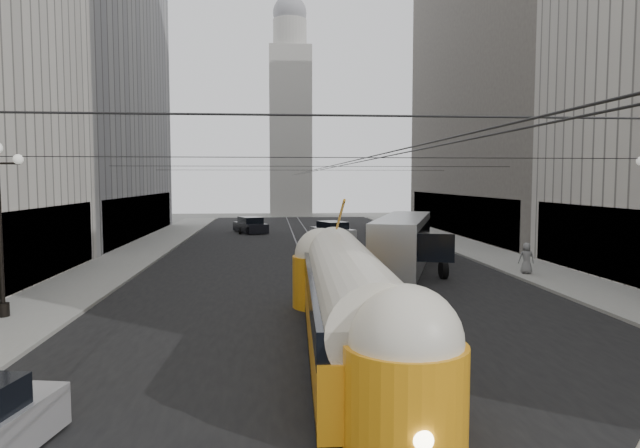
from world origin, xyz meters
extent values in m
cube|color=black|center=(0.00, 32.50, 0.00)|extent=(20.00, 85.00, 0.02)
cube|color=gray|center=(-12.00, 36.00, 0.07)|extent=(4.00, 72.00, 0.15)
cube|color=gray|center=(12.00, 36.00, 0.07)|extent=(4.00, 72.00, 0.15)
cube|color=gray|center=(-0.75, 32.50, 0.00)|extent=(0.12, 85.00, 0.04)
cube|color=gray|center=(0.75, 32.50, 0.00)|extent=(0.12, 85.00, 0.04)
cube|color=black|center=(-14.05, 24.00, 2.00)|extent=(0.10, 18.00, 3.60)
cube|color=#999999|center=(-20.00, 48.00, 14.00)|extent=(12.00, 28.00, 28.00)
cube|color=black|center=(-14.05, 48.00, 2.00)|extent=(0.10, 25.20, 3.60)
cube|color=black|center=(14.05, 22.00, 2.00)|extent=(0.10, 18.00, 3.60)
cube|color=#514C47|center=(20.00, 48.00, 16.00)|extent=(12.00, 32.00, 32.00)
cube|color=black|center=(14.05, 48.00, 2.00)|extent=(0.10, 28.80, 3.60)
cube|color=#B2AFA8|center=(0.00, 80.00, 12.00)|extent=(6.00, 6.00, 24.00)
cylinder|color=#B2AFA8|center=(0.00, 80.00, 26.00)|extent=(4.80, 4.80, 4.00)
sphere|color=gray|center=(0.00, 80.00, 28.96)|extent=(4.80, 4.80, 4.80)
cylinder|color=black|center=(-12.60, 18.00, 3.15)|extent=(0.18, 0.18, 6.00)
cylinder|color=black|center=(-12.60, 18.00, 0.40)|extent=(0.44, 0.44, 0.50)
sphere|color=white|center=(-11.85, 18.00, 5.90)|extent=(0.36, 0.36, 0.36)
cylinder|color=black|center=(0.00, 4.00, 6.00)|extent=(25.00, 0.03, 0.03)
cylinder|color=black|center=(0.00, 18.00, 6.00)|extent=(25.00, 0.03, 0.03)
cylinder|color=black|center=(0.00, 32.00, 6.00)|extent=(25.00, 0.03, 0.03)
cylinder|color=black|center=(0.00, 46.00, 6.00)|extent=(25.00, 0.03, 0.03)
cylinder|color=black|center=(0.00, 36.00, 5.80)|extent=(0.03, 72.00, 0.03)
cylinder|color=black|center=(0.40, 36.00, 5.80)|extent=(0.03, 72.00, 0.03)
cube|color=orange|center=(-0.50, 13.02, 0.95)|extent=(2.85, 12.79, 1.54)
cube|color=black|center=(-0.50, 13.02, 0.23)|extent=(2.84, 12.41, 0.27)
cube|color=black|center=(-0.50, 13.02, 1.95)|extent=(2.86, 12.60, 0.77)
cylinder|color=silver|center=(-0.50, 13.02, 2.22)|extent=(2.57, 12.59, 2.09)
cylinder|color=orange|center=(-0.26, 6.77, 1.04)|extent=(2.36, 2.36, 2.09)
sphere|color=silver|center=(-0.26, 6.77, 2.13)|extent=(2.18, 2.18, 2.18)
cylinder|color=orange|center=(-0.74, 19.27, 1.04)|extent=(2.36, 2.36, 2.09)
sphere|color=silver|center=(-0.74, 19.27, 2.13)|extent=(2.18, 2.18, 2.18)
sphere|color=#FFF2BF|center=(-0.21, 5.62, 0.77)|extent=(0.36, 0.36, 0.36)
cube|color=#AAADAF|center=(4.93, 29.19, 1.53)|extent=(6.15, 11.99, 2.96)
cube|color=black|center=(4.93, 29.19, 2.02)|extent=(6.03, 11.60, 1.08)
cube|color=black|center=(4.93, 23.33, 1.87)|extent=(2.18, 0.83, 1.38)
cylinder|color=black|center=(3.69, 25.23, 0.49)|extent=(0.30, 0.99, 0.99)
cylinder|color=black|center=(6.16, 25.23, 0.49)|extent=(0.30, 0.99, 0.99)
cylinder|color=black|center=(3.69, 33.15, 0.49)|extent=(0.30, 0.99, 0.99)
cylinder|color=black|center=(6.16, 33.15, 0.49)|extent=(0.30, 0.99, 0.99)
cylinder|color=black|center=(-7.49, 7.93, 0.35)|extent=(0.22, 0.70, 0.70)
cube|color=silver|center=(2.50, 45.48, 0.52)|extent=(3.70, 5.34, 0.87)
cube|color=black|center=(2.50, 45.48, 1.15)|extent=(2.66, 3.18, 0.83)
cylinder|color=black|center=(1.59, 43.80, 0.35)|extent=(0.22, 0.70, 0.70)
cylinder|color=black|center=(3.41, 43.80, 0.35)|extent=(0.22, 0.70, 0.70)
cylinder|color=black|center=(1.59, 47.16, 0.35)|extent=(0.22, 0.70, 0.70)
cylinder|color=black|center=(3.41, 47.16, 0.35)|extent=(0.22, 0.70, 0.70)
cube|color=black|center=(-4.84, 52.46, 0.52)|extent=(3.66, 5.31, 0.87)
cube|color=black|center=(-4.84, 52.46, 1.14)|extent=(2.64, 3.16, 0.82)
cylinder|color=black|center=(-5.75, 50.78, 0.35)|extent=(0.22, 0.70, 0.70)
cylinder|color=black|center=(-3.93, 50.78, 0.35)|extent=(0.22, 0.70, 0.70)
cylinder|color=black|center=(-5.75, 54.13, 0.35)|extent=(0.22, 0.70, 0.70)
cylinder|color=black|center=(-3.93, 54.13, 0.35)|extent=(0.22, 0.70, 0.70)
imported|color=slate|center=(10.84, 25.69, 0.98)|extent=(0.89, 0.64, 1.66)
camera|label=1|loc=(-2.74, -3.50, 5.16)|focal=32.00mm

